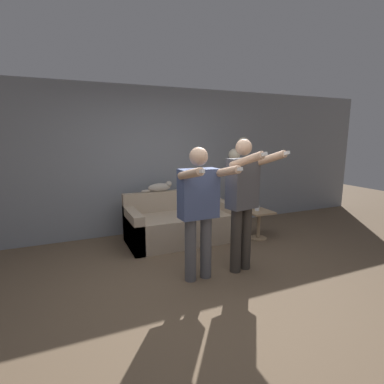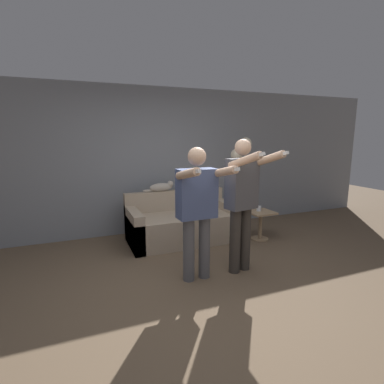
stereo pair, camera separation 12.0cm
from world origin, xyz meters
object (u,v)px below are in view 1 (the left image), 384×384
at_px(person_right, 243,197).
at_px(cat, 160,187).
at_px(person_left, 199,205).
at_px(side_table, 259,219).
at_px(couch, 181,224).
at_px(cup, 257,208).
at_px(floor_lamp, 239,156).

xyz_separation_m(person_right, cat, (-0.54, 1.73, -0.10)).
distance_m(person_left, cat, 1.73).
height_order(cat, side_table, cat).
bearing_deg(person_right, person_left, 169.35).
height_order(couch, person_right, person_right).
relative_size(person_right, cup, 19.55).
relative_size(person_left, side_table, 3.32).
relative_size(person_right, cat, 3.16).
bearing_deg(side_table, cat, 152.26).
bearing_deg(cat, floor_lamp, -9.10).
distance_m(person_left, side_table, 1.93).
bearing_deg(couch, cup, -18.31).
height_order(cat, floor_lamp, floor_lamp).
bearing_deg(person_right, side_table, 33.91).
xyz_separation_m(person_left, cat, (0.07, 1.73, -0.07)).
xyz_separation_m(couch, person_left, (-0.31, -1.39, 0.67)).
relative_size(couch, cat, 3.30).
height_order(person_left, cup, person_left).
height_order(person_left, person_right, person_right).
xyz_separation_m(person_left, side_table, (1.57, 0.94, -0.60)).
height_order(person_right, cat, person_right).
height_order(couch, cup, couch).
xyz_separation_m(person_right, cup, (0.94, 0.98, -0.45)).
distance_m(cat, side_table, 1.78).
xyz_separation_m(cat, floor_lamp, (1.41, -0.23, 0.50)).
bearing_deg(person_left, cup, 30.70).
relative_size(couch, floor_lamp, 1.04).
relative_size(person_right, floor_lamp, 0.99).
xyz_separation_m(side_table, cup, (-0.02, 0.04, 0.19)).
bearing_deg(couch, floor_lamp, 5.43).
distance_m(couch, side_table, 1.34).
xyz_separation_m(floor_lamp, cup, (0.07, -0.52, -0.85)).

